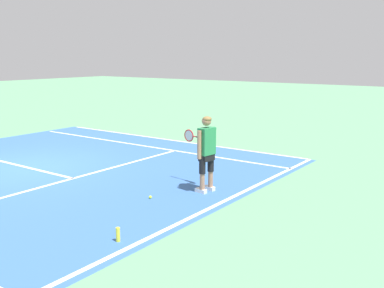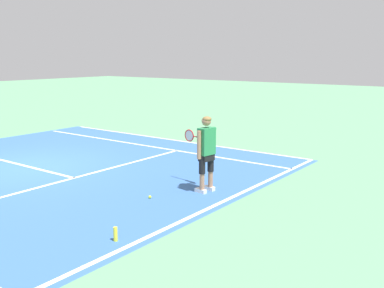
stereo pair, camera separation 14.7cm
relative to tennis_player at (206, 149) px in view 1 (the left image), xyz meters
The scene contains 10 objects.
ground_plane 5.43m from the tennis_player, 101.42° to the left, with size 80.00×80.00×0.00m, color #609E70.
court_inner_surface 4.71m from the tennis_player, 103.26° to the left, with size 10.98×10.80×0.00m, color #3866A8.
line_baseline 1.61m from the tennis_player, 146.04° to the right, with size 10.98×0.10×0.01m, color white.
line_service 3.59m from the tennis_player, 107.83° to the left, with size 8.23×0.10×0.01m, color white.
line_centre_service 6.65m from the tennis_player, 99.26° to the left, with size 0.10×6.40×0.01m, color white.
line_singles_right 5.52m from the tennis_player, 55.73° to the left, with size 0.10×10.40×0.01m, color white.
line_doubles_right 6.38m from the tennis_player, 45.35° to the left, with size 0.10×10.40×0.01m, color white.
tennis_player is the anchor object (origin of this frame).
tennis_ball_near_feet 1.62m from the tennis_player, 149.53° to the left, with size 0.07×0.07×0.07m, color #CCE02D.
water_bottle 3.29m from the tennis_player, behind, with size 0.07×0.07×0.24m, color yellow.
Camera 1 is at (-6.99, -10.69, 3.01)m, focal length 41.95 mm.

